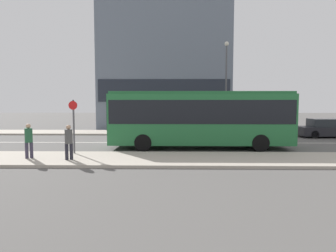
{
  "coord_description": "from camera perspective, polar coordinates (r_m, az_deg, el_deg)",
  "views": [
    {
      "loc": [
        2.72,
        -20.09,
        2.7
      ],
      "look_at": [
        2.37,
        -2.12,
        1.3
      ],
      "focal_mm": 32.0,
      "sensor_mm": 36.0,
      "label": 1
    }
  ],
  "objects": [
    {
      "name": "ground_plane",
      "position": [
        20.45,
        -6.54,
        -3.16
      ],
      "size": [
        120.0,
        120.0,
        0.0
      ],
      "primitive_type": "plane",
      "color": "#595654"
    },
    {
      "name": "sidewalk_near",
      "position": [
        14.34,
        -9.88,
        -6.2
      ],
      "size": [
        44.0,
        3.5,
        0.13
      ],
      "color": "#B2A899",
      "rests_on": "ground_plane"
    },
    {
      "name": "sidewalk_far",
      "position": [
        26.61,
        -4.75,
        -1.24
      ],
      "size": [
        44.0,
        3.5,
        0.13
      ],
      "color": "#B2A899",
      "rests_on": "ground_plane"
    },
    {
      "name": "lane_centerline",
      "position": [
        20.45,
        -6.54,
        -3.15
      ],
      "size": [
        41.8,
        0.16,
        0.01
      ],
      "color": "silver",
      "rests_on": "ground_plane"
    },
    {
      "name": "apartment_block_left_tower",
      "position": [
        31.94,
        -0.69,
        12.36
      ],
      "size": [
        13.54,
        4.14,
        14.2
      ],
      "color": "slate",
      "rests_on": "ground_plane"
    },
    {
      "name": "city_bus",
      "position": [
        17.74,
        6.06,
        1.91
      ],
      "size": [
        10.53,
        2.59,
        3.34
      ],
      "rotation": [
        0.0,
        0.0,
        -0.04
      ],
      "color": "#236B38",
      "rests_on": "ground_plane"
    },
    {
      "name": "parked_car_0",
      "position": [
        26.49,
        28.01,
        -0.45
      ],
      "size": [
        4.38,
        1.86,
        1.45
      ],
      "color": "black",
      "rests_on": "ground_plane"
    },
    {
      "name": "pedestrian_near_stop",
      "position": [
        15.26,
        -25.0,
        -2.23
      ],
      "size": [
        0.34,
        0.34,
        1.6
      ],
      "rotation": [
        0.0,
        0.0,
        0.46
      ],
      "color": "#383347",
      "rests_on": "sidewalk_near"
    },
    {
      "name": "pedestrian_down_pavement",
      "position": [
        14.2,
        -18.38,
        -2.56
      ],
      "size": [
        0.34,
        0.34,
        1.58
      ],
      "rotation": [
        0.0,
        0.0,
        3.52
      ],
      "color": "#23232D",
      "rests_on": "sidewalk_near"
    },
    {
      "name": "bus_stop_sign",
      "position": [
        15.85,
        -17.54,
        0.68
      ],
      "size": [
        0.44,
        0.12,
        2.71
      ],
      "color": "#4C4C51",
      "rests_on": "sidewalk_near"
    },
    {
      "name": "street_lamp",
      "position": [
        25.76,
        11.02,
        8.88
      ],
      "size": [
        0.36,
        0.36,
        7.62
      ],
      "color": "#4C4C51",
      "rests_on": "sidewalk_far"
    }
  ]
}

